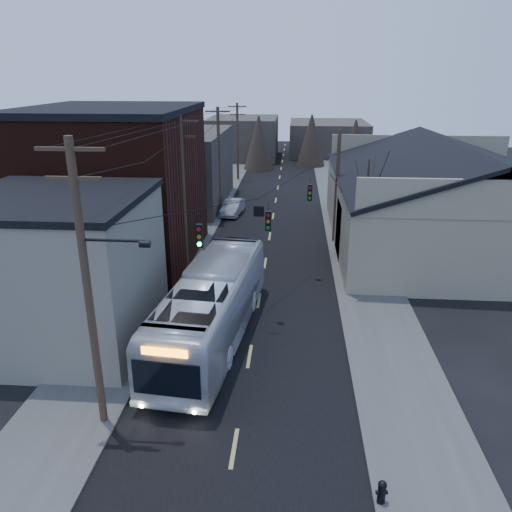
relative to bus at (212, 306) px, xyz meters
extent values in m
plane|color=black|center=(1.95, -9.51, -1.78)|extent=(160.00, 160.00, 0.00)
cube|color=black|center=(1.95, 20.49, -1.77)|extent=(9.00, 110.00, 0.02)
cube|color=#474744|center=(-4.55, 20.49, -1.72)|extent=(4.00, 110.00, 0.12)
cube|color=#474744|center=(8.45, 20.49, -1.72)|extent=(4.00, 110.00, 0.12)
cube|color=#6B6759|center=(-7.05, -0.51, 1.72)|extent=(8.00, 8.00, 7.00)
cube|color=black|center=(-8.05, 10.49, 3.22)|extent=(10.00, 12.00, 10.00)
cube|color=#37332C|center=(-7.55, 26.49, 1.72)|extent=(9.00, 14.00, 7.00)
cube|color=gray|center=(14.95, 15.49, 0.72)|extent=(16.00, 20.00, 5.00)
cube|color=black|center=(10.95, 15.49, 4.52)|extent=(8.16, 20.60, 2.86)
cube|color=black|center=(18.95, 15.49, 4.52)|extent=(8.16, 20.60, 2.86)
cube|color=#37332C|center=(-4.05, 55.49, 1.22)|extent=(10.00, 12.00, 6.00)
cube|color=#37332C|center=(8.95, 60.49, 0.72)|extent=(12.00, 14.00, 5.00)
cone|color=black|center=(8.45, 10.49, 1.82)|extent=(0.40, 0.40, 7.20)
cylinder|color=#382B1E|center=(-3.05, -6.51, 3.47)|extent=(0.28, 0.28, 10.50)
cube|color=#382B1E|center=(-3.05, -6.51, 8.32)|extent=(2.20, 0.12, 0.12)
cylinder|color=#382B1E|center=(-3.05, 8.49, 3.22)|extent=(0.28, 0.28, 10.00)
cube|color=#382B1E|center=(-3.05, 8.49, 7.82)|extent=(2.20, 0.12, 0.12)
cylinder|color=#382B1E|center=(-3.05, 23.49, 2.97)|extent=(0.28, 0.28, 9.50)
cube|color=#382B1E|center=(-3.05, 23.49, 7.32)|extent=(2.20, 0.12, 0.12)
cylinder|color=#382B1E|center=(-3.05, 38.49, 2.72)|extent=(0.28, 0.28, 9.00)
cube|color=#382B1E|center=(-3.05, 38.49, 6.82)|extent=(2.20, 0.12, 0.12)
cylinder|color=#382B1E|center=(6.95, 15.49, 2.47)|extent=(0.28, 0.28, 8.50)
cube|color=black|center=(-0.05, -2.01, 4.17)|extent=(0.28, 0.20, 1.00)
cube|color=black|center=(2.55, 2.49, 3.57)|extent=(0.28, 0.20, 1.00)
cube|color=black|center=(4.75, 8.49, 3.67)|extent=(0.28, 0.20, 1.00)
imported|color=silver|center=(0.00, 0.00, 0.00)|extent=(4.27, 12.99, 3.55)
imported|color=#9EA0A6|center=(-1.78, 22.74, -1.07)|extent=(1.95, 4.41, 1.41)
cylinder|color=black|center=(6.65, -9.56, -1.35)|extent=(0.25, 0.25, 0.62)
sphere|color=black|center=(6.65, -9.56, -1.01)|extent=(0.27, 0.27, 0.27)
cylinder|color=black|center=(6.65, -9.56, -1.30)|extent=(0.37, 0.16, 0.12)
camera|label=1|loc=(3.79, -21.36, 10.50)|focal=35.00mm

